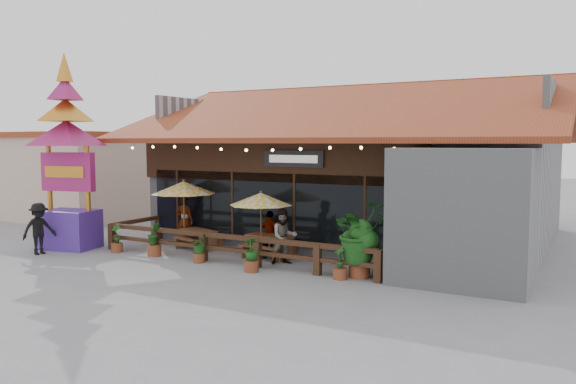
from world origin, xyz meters
The scene contains 19 objects.
ground centered at (0.00, 0.00, 0.00)m, with size 100.00×100.00×0.00m, color gray.
restaurant_building centered at (0.26, 6.61, 2.21)m, with size 15.50×14.73×6.09m.
patio_railing centered at (-2.25, -0.27, 0.61)m, with size 10.00×2.60×0.92m.
neighbor_building centered at (-15.00, 6.00, 2.14)m, with size 8.40×8.40×4.22m.
umbrella_left centered at (-4.53, 1.04, 2.13)m, with size 2.40×2.40×2.44m.
umbrella_right centered at (-1.13, 0.74, 1.91)m, with size 2.71×2.71×2.20m.
picnic_table_left centered at (-3.87, 1.03, 0.46)m, with size 1.73×1.61×0.68m.
picnic_table_right centered at (-0.91, 0.92, 0.50)m, with size 1.68×1.50×0.74m.
thai_sign_tower centered at (-7.94, -1.08, 3.89)m, with size 3.22×3.22×7.36m.
tropical_plant centered at (2.64, -0.18, 1.25)m, with size 2.03×2.08×2.18m.
diner_a centered at (-4.83, 1.43, 0.90)m, with size 0.65×0.43×1.80m, color #381E11.
diner_b centered at (-0.04, 0.32, 0.85)m, with size 0.82×0.64×1.70m, color #381E11.
diner_c centered at (-1.17, 1.39, 0.74)m, with size 0.86×0.36×1.47m, color #381E11.
pedestrian centered at (-7.96, -2.32, 0.87)m, with size 1.12×0.64×1.73m, color black.
planter_a centered at (-5.96, -0.81, 0.40)m, with size 0.39×0.39×0.96m.
planter_b centered at (-4.41, -0.66, 0.51)m, with size 0.51×0.53×1.12m.
planter_c centered at (-2.47, -0.79, 0.50)m, with size 0.70×0.72×0.90m.
planter_d centered at (-0.35, -1.06, 0.49)m, with size 0.54×0.54×1.01m.
planter_e centered at (2.25, -0.63, 0.39)m, with size 0.40×0.38×0.93m.
Camera 1 is at (8.28, -14.56, 3.75)m, focal length 35.00 mm.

